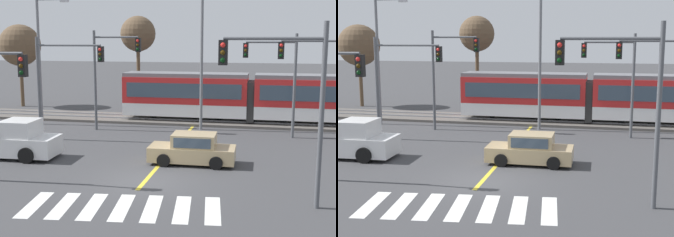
{
  "view_description": "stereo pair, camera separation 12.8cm",
  "coord_description": "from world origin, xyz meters",
  "views": [
    {
      "loc": [
        5.06,
        -18.94,
        6.1
      ],
      "look_at": [
        -0.44,
        6.66,
        1.6
      ],
      "focal_mm": 50.0,
      "sensor_mm": 36.0,
      "label": 1
    },
    {
      "loc": [
        5.19,
        -18.91,
        6.1
      ],
      "look_at": [
        -0.44,
        6.66,
        1.6
      ],
      "focal_mm": 50.0,
      "sensor_mm": 36.0,
      "label": 2
    }
  ],
  "objects": [
    {
      "name": "traffic_light_near_right",
      "position": [
        5.76,
        -1.95,
        4.33
      ],
      "size": [
        3.75,
        0.38,
        6.69
      ],
      "color": "#515459",
      "rests_on": "ground"
    },
    {
      "name": "bare_tree_far_west",
      "position": [
        -16.69,
        19.44,
        5.46
      ],
      "size": [
        3.68,
        3.68,
        7.33
      ],
      "color": "brown",
      "rests_on": "ground"
    },
    {
      "name": "pickup_truck",
      "position": [
        -7.96,
        2.42,
        0.84
      ],
      "size": [
        5.47,
        2.38,
        1.98
      ],
      "color": "silver",
      "rests_on": "ground"
    },
    {
      "name": "street_lamp_centre",
      "position": [
        0.86,
        11.92,
        5.39
      ],
      "size": [
        2.01,
        0.28,
        9.64
      ],
      "color": "slate",
      "rests_on": "ground"
    },
    {
      "name": "light_rail_tram",
      "position": [
        3.91,
        14.79,
        2.05
      ],
      "size": [
        18.5,
        2.64,
        3.43
      ],
      "color": "silver",
      "rests_on": "track_bed"
    },
    {
      "name": "traffic_light_mid_left",
      "position": [
        -7.03,
        6.86,
        4.09
      ],
      "size": [
        4.25,
        0.38,
        6.19
      ],
      "color": "#515459",
      "rests_on": "ground"
    },
    {
      "name": "crosswalk_stripe_0",
      "position": [
        -3.28,
        -3.77,
        0.0
      ],
      "size": [
        0.89,
        2.85,
        0.01
      ],
      "primitive_type": "cube",
      "rotation": [
        0.0,
        0.0,
        0.12
      ],
      "color": "silver",
      "rests_on": "ground"
    },
    {
      "name": "crosswalk_stripe_1",
      "position": [
        -2.18,
        -3.63,
        0.0
      ],
      "size": [
        0.89,
        2.85,
        0.01
      ],
      "primitive_type": "cube",
      "rotation": [
        0.0,
        0.0,
        0.12
      ],
      "color": "silver",
      "rests_on": "ground"
    },
    {
      "name": "bare_tree_west",
      "position": [
        -6.11,
        20.67,
        6.42
      ],
      "size": [
        3.06,
        3.06,
        8.02
      ],
      "color": "brown",
      "rests_on": "ground"
    },
    {
      "name": "sedan_crossing",
      "position": [
        1.54,
        3.15,
        0.7
      ],
      "size": [
        4.22,
        1.97,
        1.52
      ],
      "color": "tan",
      "rests_on": "ground"
    },
    {
      "name": "track_bed",
      "position": [
        0.0,
        14.79,
        0.09
      ],
      "size": [
        120.0,
        4.0,
        0.18
      ],
      "primitive_type": "cube",
      "color": "#56514C",
      "rests_on": "ground"
    },
    {
      "name": "traffic_light_mid_right",
      "position": [
        8.27,
        6.64,
        4.25
      ],
      "size": [
        4.25,
        0.38,
        6.37
      ],
      "color": "#515459",
      "rests_on": "ground"
    },
    {
      "name": "lane_centre_line",
      "position": [
        0.0,
        5.71,
        0.0
      ],
      "size": [
        0.2,
        14.16,
        0.01
      ],
      "primitive_type": "cube",
      "color": "gold",
      "rests_on": "ground"
    },
    {
      "name": "rail_far",
      "position": [
        0.0,
        15.51,
        0.23
      ],
      "size": [
        120.0,
        0.08,
        0.1
      ],
      "primitive_type": "cube",
      "color": "#939399",
      "rests_on": "track_bed"
    },
    {
      "name": "traffic_light_far_left",
      "position": [
        -5.2,
        10.39,
        4.31
      ],
      "size": [
        3.25,
        0.38,
        6.61
      ],
      "color": "#515459",
      "rests_on": "ground"
    },
    {
      "name": "crosswalk_stripe_3",
      "position": [
        0.0,
        -3.37,
        0.0
      ],
      "size": [
        0.89,
        2.85,
        0.01
      ],
      "primitive_type": "cube",
      "rotation": [
        0.0,
        0.0,
        0.12
      ],
      "color": "silver",
      "rests_on": "ground"
    },
    {
      "name": "crosswalk_stripe_5",
      "position": [
        2.18,
        -3.1,
        0.0
      ],
      "size": [
        0.89,
        2.85,
        0.01
      ],
      "primitive_type": "cube",
      "rotation": [
        0.0,
        0.0,
        0.12
      ],
      "color": "silver",
      "rests_on": "ground"
    },
    {
      "name": "crosswalk_stripe_2",
      "position": [
        -1.09,
        -3.5,
        0.0
      ],
      "size": [
        0.89,
        2.85,
        0.01
      ],
      "primitive_type": "cube",
      "rotation": [
        0.0,
        0.0,
        0.12
      ],
      "color": "silver",
      "rests_on": "ground"
    },
    {
      "name": "rail_near",
      "position": [
        0.0,
        14.07,
        0.23
      ],
      "size": [
        120.0,
        0.08,
        0.1
      ],
      "primitive_type": "cube",
      "color": "#939399",
      "rests_on": "track_bed"
    },
    {
      "name": "crosswalk_stripe_6",
      "position": [
        3.28,
        -2.97,
        0.0
      ],
      "size": [
        0.89,
        2.85,
        0.01
      ],
      "primitive_type": "cube",
      "rotation": [
        0.0,
        0.0,
        0.12
      ],
      "color": "silver",
      "rests_on": "ground"
    },
    {
      "name": "ground_plane",
      "position": [
        0.0,
        0.0,
        0.0
      ],
      "size": [
        200.0,
        200.0,
        0.0
      ],
      "primitive_type": "plane",
      "color": "#3D3D3F"
    },
    {
      "name": "crosswalk_stripe_4",
      "position": [
        1.09,
        -3.24,
        0.0
      ],
      "size": [
        0.89,
        2.85,
        0.01
      ],
      "primitive_type": "cube",
      "rotation": [
        0.0,
        0.0,
        0.12
      ],
      "color": "silver",
      "rests_on": "ground"
    },
    {
      "name": "traffic_light_far_right",
      "position": [
        5.61,
        10.46,
        4.14
      ],
      "size": [
        3.25,
        0.38,
        6.39
      ],
      "color": "#515459",
      "rests_on": "ground"
    },
    {
      "name": "street_lamp_west",
      "position": [
        -10.53,
        11.52,
        5.08
      ],
      "size": [
        2.44,
        0.28,
        8.93
      ],
      "color": "slate",
      "rests_on": "ground"
    }
  ]
}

